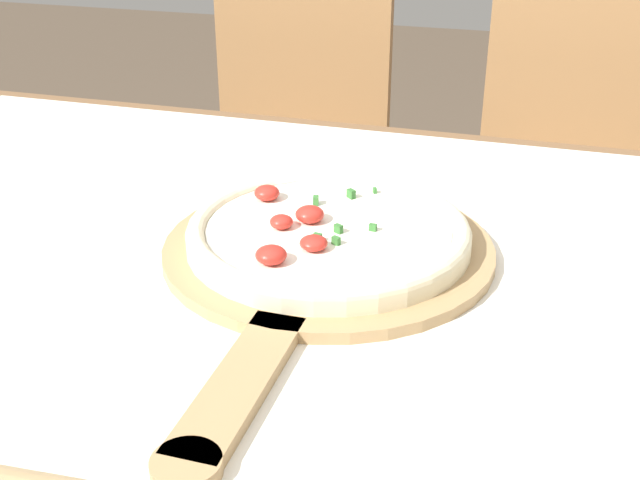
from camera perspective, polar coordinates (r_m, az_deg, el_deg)
name	(u,v)px	position (r m, az deg, el deg)	size (l,w,h in m)	color
dining_table	(290,357)	(0.86, -2.17, -8.32)	(1.41, 0.97, 0.76)	brown
towel_cloth	(288,272)	(0.80, -2.29, -2.26)	(1.33, 0.89, 0.00)	white
pizza_peel	(322,258)	(0.81, 0.14, -1.32)	(0.34, 0.53, 0.01)	tan
pizza	(328,232)	(0.82, 0.56, 0.57)	(0.29, 0.29, 0.04)	beige
chair_left	(293,163)	(1.74, -1.92, 5.49)	(0.42, 0.42, 0.91)	#A37547
chair_right	(568,193)	(1.66, 17.22, 3.20)	(0.41, 0.41, 0.91)	#A37547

